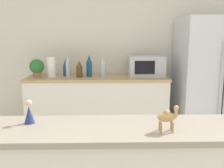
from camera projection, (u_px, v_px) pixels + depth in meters
The scene contains 13 objects.
wall_back at pixel (118, 50), 3.71m from camera, with size 8.00×0.06×2.55m.
back_counter at pixel (98, 109), 3.53m from camera, with size 1.91×0.63×0.93m.
refrigerator at pixel (211, 82), 3.41m from camera, with size 0.92×0.75×1.72m.
potted_plant at pixel (37, 67), 3.36m from camera, with size 0.20×0.20×0.24m.
paper_towel_roll at pixel (51, 67), 3.35m from camera, with size 0.11×0.11×0.27m.
microwave at pixel (146, 66), 3.45m from camera, with size 0.48×0.37×0.28m.
back_bottle_0 at pixel (79, 69), 3.34m from camera, with size 0.08×0.08×0.23m.
back_bottle_1 at pixel (66, 68), 3.45m from camera, with size 0.07×0.07×0.24m.
back_bottle_2 at pixel (68, 66), 3.38m from camera, with size 0.07×0.07×0.32m.
back_bottle_3 at pixel (103, 67), 3.39m from camera, with size 0.08×0.08×0.28m.
back_bottle_4 at pixel (89, 66), 3.40m from camera, with size 0.08×0.08×0.31m.
camel_figurine at pixel (168, 116), 1.39m from camera, with size 0.12×0.06×0.15m.
wise_man_figurine_blue at pixel (29, 113), 1.52m from camera, with size 0.06×0.06×0.15m.
Camera 1 is at (-0.17, -1.01, 1.47)m, focal length 40.00 mm.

